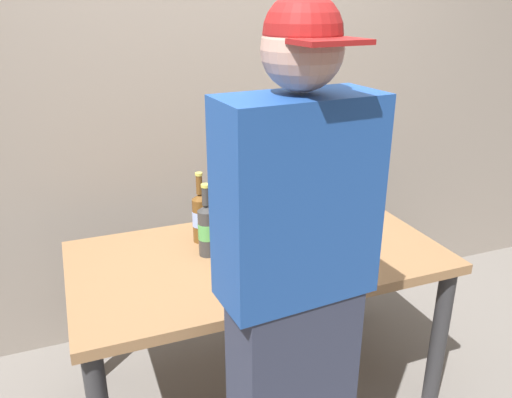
{
  "coord_description": "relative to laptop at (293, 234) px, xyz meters",
  "views": [
    {
      "loc": [
        -0.71,
        -1.81,
        1.75
      ],
      "look_at": [
        -0.01,
        0.0,
        0.98
      ],
      "focal_mm": 35.74,
      "sensor_mm": 36.0,
      "label": 1
    }
  ],
  "objects": [
    {
      "name": "ground_plane",
      "position": [
        -0.17,
        -0.01,
        -0.79
      ],
      "size": [
        8.0,
        8.0,
        0.0
      ],
      "primitive_type": "plane",
      "color": "slate",
      "rests_on": "ground"
    },
    {
      "name": "beer_bottle_amber",
      "position": [
        -0.37,
        0.06,
        0.06
      ],
      "size": [
        0.08,
        0.08,
        0.32
      ],
      "color": "#333333",
      "rests_on": "desk"
    },
    {
      "name": "coffee_mug",
      "position": [
        -0.04,
        0.2,
        -0.01
      ],
      "size": [
        0.11,
        0.07,
        0.1
      ],
      "color": "white",
      "rests_on": "desk"
    },
    {
      "name": "desk",
      "position": [
        -0.17,
        -0.01,
        -0.15
      ],
      "size": [
        1.57,
        0.83,
        0.73
      ],
      "color": "olive",
      "rests_on": "ground"
    },
    {
      "name": "back_wall",
      "position": [
        -0.17,
        0.75,
        0.51
      ],
      "size": [
        6.0,
        0.1,
        2.6
      ],
      "primitive_type": "cube",
      "color": "gray",
      "rests_on": "ground"
    },
    {
      "name": "beer_bottle_brown",
      "position": [
        -0.36,
        0.2,
        0.06
      ],
      "size": [
        0.07,
        0.07,
        0.32
      ],
      "color": "brown",
      "rests_on": "desk"
    },
    {
      "name": "laptop",
      "position": [
        0.0,
        0.0,
        0.0
      ],
      "size": [
        0.34,
        0.26,
        0.25
      ],
      "color": "black",
      "rests_on": "desk"
    },
    {
      "name": "beer_bottle_dark",
      "position": [
        -0.24,
        0.17,
        0.06
      ],
      "size": [
        0.07,
        0.07,
        0.31
      ],
      "color": "#1E5123",
      "rests_on": "desk"
    },
    {
      "name": "person_figure",
      "position": [
        -0.31,
        -0.67,
        0.12
      ],
      "size": [
        0.45,
        0.3,
        1.77
      ],
      "color": "#2D3347",
      "rests_on": "ground"
    }
  ]
}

